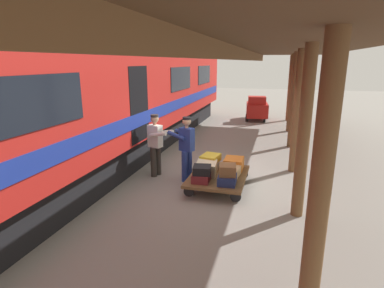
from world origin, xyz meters
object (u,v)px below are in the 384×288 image
suitcase_tan_vintage (231,172)px  baggage_tug (257,109)px  suitcase_gray_aluminum (211,164)px  suitcase_yellow_case (210,158)px  suitcase_orange_carryall (234,164)px  suitcase_maroon_trunk (201,177)px  suitcase_black_hardshell (202,170)px  suitcase_brown_leather (228,170)px  train_car (90,99)px  porter_in_overalls (186,147)px  porter_by_door (156,143)px  suitcase_navy_fabric (227,180)px  luggage_cart (218,176)px  suitcase_cream_canvas (206,168)px

suitcase_tan_vintage → baggage_tug: baggage_tug is taller
suitcase_gray_aluminum → suitcase_yellow_case: 0.18m
suitcase_orange_carryall → suitcase_tan_vintage: bearing=90.0°
suitcase_maroon_trunk → suitcase_black_hardshell: suitcase_black_hardshell is taller
suitcase_orange_carryall → baggage_tug: 9.18m
suitcase_maroon_trunk → suitcase_gray_aluminum: (0.00, -1.04, -0.01)m
suitcase_orange_carryall → suitcase_brown_leather: size_ratio=1.41×
train_car → porter_in_overalls: size_ratio=12.38×
suitcase_maroon_trunk → suitcase_yellow_case: 1.03m
suitcase_maroon_trunk → suitcase_orange_carryall: size_ratio=0.89×
train_car → porter_by_door: size_ratio=12.38×
porter_by_door → suitcase_maroon_trunk: bearing=149.9°
suitcase_navy_fabric → suitcase_black_hardshell: 0.63m
suitcase_yellow_case → baggage_tug: baggage_tug is taller
baggage_tug → suitcase_brown_leather: bearing=90.5°
porter_by_door → baggage_tug: porter_by_door is taller
luggage_cart → suitcase_cream_canvas: suitcase_cream_canvas is taller
train_car → baggage_tug: 10.24m
suitcase_maroon_trunk → suitcase_black_hardshell: (-0.02, 0.01, 0.19)m
suitcase_yellow_case → suitcase_orange_carryall: bearing=-177.9°
suitcase_brown_leather → suitcase_navy_fabric: bearing=92.1°
train_car → suitcase_tan_vintage: size_ratio=37.05×
suitcase_navy_fabric → porter_by_door: 2.33m
suitcase_tan_vintage → baggage_tug: bearing=-89.4°
luggage_cart → suitcase_navy_fabric: size_ratio=3.56×
suitcase_cream_canvas → suitcase_yellow_case: bearing=-89.4°
suitcase_black_hardshell → baggage_tug: (-0.50, -10.24, 0.02)m
suitcase_navy_fabric → porter_by_door: size_ratio=0.31×
luggage_cart → porter_in_overalls: porter_in_overalls is taller
suitcase_maroon_trunk → suitcase_black_hardshell: bearing=149.6°
train_car → luggage_cart: train_car is taller
train_car → suitcase_maroon_trunk: bearing=165.6°
suitcase_orange_carryall → suitcase_navy_fabric: size_ratio=1.09×
suitcase_maroon_trunk → porter_in_overalls: size_ratio=0.30×
suitcase_maroon_trunk → suitcase_black_hardshell: size_ratio=1.25×
suitcase_cream_canvas → suitcase_orange_carryall: bearing=-139.7°
suitcase_gray_aluminum → porter_by_door: bearing=7.0°
luggage_cart → suitcase_navy_fabric: 0.62m
train_car → suitcase_gray_aluminum: train_car is taller
suitcase_navy_fabric → suitcase_yellow_case: suitcase_yellow_case is taller
baggage_tug → suitcase_orange_carryall: bearing=90.6°
porter_in_overalls → suitcase_tan_vintage: bearing=169.2°
suitcase_maroon_trunk → suitcase_orange_carryall: 1.21m
suitcase_orange_carryall → suitcase_navy_fabric: 1.04m
suitcase_yellow_case → porter_by_door: bearing=6.1°
suitcase_tan_vintage → suitcase_navy_fabric: (0.00, 0.52, -0.01)m
porter_in_overalls → suitcase_cream_canvas: bearing=158.9°
suitcase_orange_carryall → suitcase_yellow_case: suitcase_yellow_case is taller
porter_in_overalls → baggage_tug: bearing=-96.7°
train_car → suitcase_cream_canvas: 3.80m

